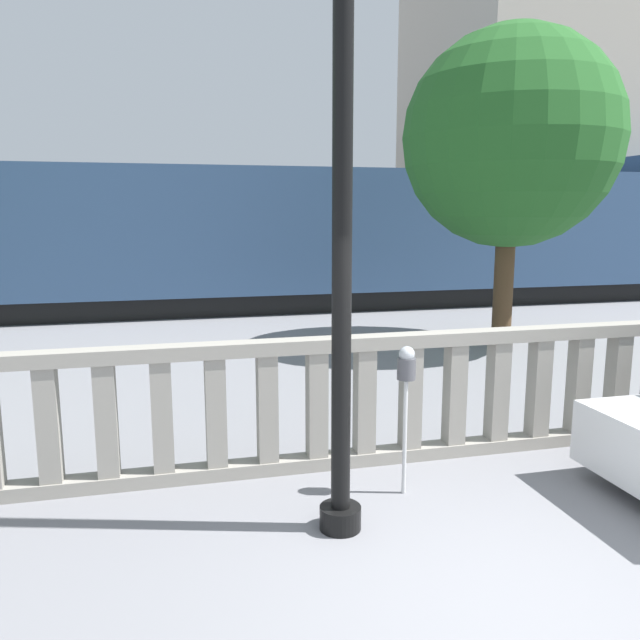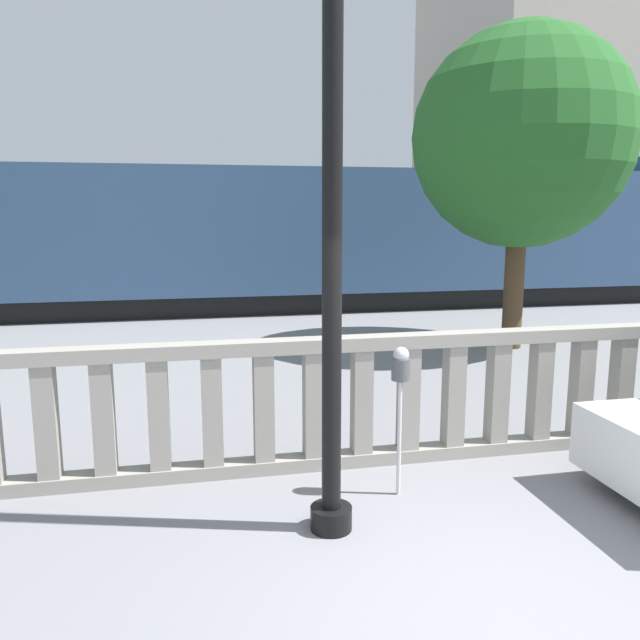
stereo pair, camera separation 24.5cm
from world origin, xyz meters
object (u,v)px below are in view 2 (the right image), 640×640
at_px(lamppost, 332,139).
at_px(parking_meter, 401,376).
at_px(train_near, 352,236).
at_px(tree_right, 522,139).

xyz_separation_m(lamppost, parking_meter, (0.78, 0.51, -2.05)).
relative_size(train_near, tree_right, 4.18).
bearing_deg(parking_meter, tree_right, 53.00).
xyz_separation_m(train_near, tree_right, (1.70, -5.99, 2.04)).
distance_m(lamppost, parking_meter, 2.26).
distance_m(train_near, tree_right, 6.56).
bearing_deg(lamppost, train_near, 74.41).
bearing_deg(tree_right, parking_meter, -127.00).
distance_m(lamppost, train_near, 12.81).
height_order(train_near, tree_right, tree_right).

